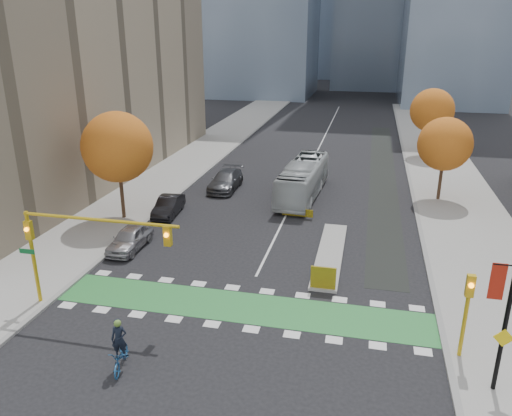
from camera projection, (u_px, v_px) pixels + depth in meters
The scene contains 22 objects.
ground at pixel (234, 322), 24.80m from camera, with size 300.00×300.00×0.00m, color black.
sidewalk_west at pixel (150, 186), 45.96m from camera, with size 7.00×120.00×0.15m, color gray.
sidewalk_east at pixel (460, 209), 40.28m from camera, with size 7.00×120.00×0.15m, color gray.
curb_west at pixel (186, 189), 45.22m from camera, with size 0.30×120.00×0.16m, color gray.
curb_east at pixel (415, 205), 41.02m from camera, with size 0.30×120.00×0.16m, color gray.
bike_crossing at pixel (241, 307), 26.18m from camera, with size 20.00×3.00×0.01m, color #287B35.
centre_line at pixel (319, 147), 61.49m from camera, with size 0.15×70.00×0.01m, color silver.
bike_lane_paint at pixel (382, 172), 50.74m from camera, with size 2.50×50.00×0.01m, color black.
median_island at pixel (330, 254), 32.19m from camera, with size 1.60×10.00×0.16m, color gray.
hazard_board at pixel (323, 278), 27.54m from camera, with size 1.40×0.12×1.30m, color yellow.
building_west at pixel (43, 43), 45.79m from camera, with size 16.00×44.00×25.00m, color gray.
tree_west at pixel (118, 147), 36.43m from camera, with size 5.20×5.20×8.22m.
tree_east_near at pixel (445, 144), 40.81m from camera, with size 4.40×4.40×7.08m.
tree_east_far at pixel (432, 110), 55.25m from camera, with size 4.80×4.80×7.65m.
traffic_signal_west at pixel (75, 238), 24.63m from camera, with size 8.53×0.56×5.20m.
traffic_signal_east at pixel (467, 304), 21.20m from camera, with size 0.35×0.43×4.10m.
banner_lamppost at pixel (512, 290), 18.53m from camera, with size 1.65×0.36×8.28m.
cyclist at pixel (121, 352), 21.22m from camera, with size 1.17×2.17×2.37m.
bus at pixel (303, 179), 42.98m from camera, with size 2.62×11.18×3.11m, color #B4BBBC.
parked_car_a at pixel (130, 238), 32.85m from camera, with size 1.79×4.44×1.51m, color #A0A0A5.
parked_car_b at pixel (168, 206), 38.94m from camera, with size 1.54×4.41×1.45m, color black.
parked_car_c at pixel (226, 180), 45.16m from camera, with size 2.29×5.64×1.64m, color #444549.
Camera 1 is at (5.87, -20.62, 13.76)m, focal length 35.00 mm.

